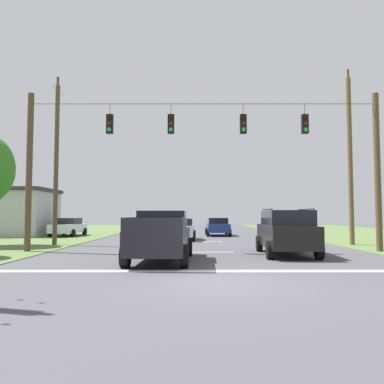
{
  "coord_description": "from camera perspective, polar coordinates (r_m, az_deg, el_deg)",
  "views": [
    {
      "loc": [
        -0.75,
        -9.87,
        1.79
      ],
      "look_at": [
        -0.78,
        12.25,
        3.14
      ],
      "focal_mm": 34.91,
      "sensor_mm": 36.0,
      "label": 1
    }
  ],
  "objects": [
    {
      "name": "distant_car_crossing_white",
      "position": [
        32.75,
        -18.29,
        -5.06
      ],
      "size": [
        2.15,
        4.37,
        1.52
      ],
      "color": "silver",
      "rests_on": "ground"
    },
    {
      "name": "utility_pole_mid_right",
      "position": [
        24.32,
        23.06,
        5.12
      ],
      "size": [
        0.28,
        1.59,
        10.61
      ],
      "color": "brown",
      "rests_on": "ground"
    },
    {
      "name": "suv_black",
      "position": [
        17.19,
        14.24,
        -5.82
      ],
      "size": [
        2.4,
        4.89,
        2.05
      ],
      "color": "black",
      "rests_on": "ground"
    },
    {
      "name": "distant_car_oncoming",
      "position": [
        32.27,
        4.0,
        -5.26
      ],
      "size": [
        2.05,
        4.31,
        1.52
      ],
      "color": "navy",
      "rests_on": "ground"
    },
    {
      "name": "ground_plane",
      "position": [
        10.06,
        4.47,
        -13.75
      ],
      "size": [
        120.0,
        120.0,
        0.0
      ],
      "primitive_type": "plane",
      "color": "#47474C"
    },
    {
      "name": "lane_dash_0",
      "position": [
        18.1,
        2.47,
        -9.16
      ],
      "size": [
        2.5,
        0.15,
        0.01
      ],
      "primitive_type": "cube",
      "rotation": [
        0.0,
        0.0,
        1.57
      ],
      "color": "white",
      "rests_on": "ground"
    },
    {
      "name": "distant_car_far_parked",
      "position": [
        26.62,
        -1.62,
        -5.64
      ],
      "size": [
        2.11,
        4.35,
        1.52
      ],
      "color": "silver",
      "rests_on": "ground"
    },
    {
      "name": "pickup_truck",
      "position": [
        14.68,
        -4.64,
        -6.7
      ],
      "size": [
        2.43,
        5.46,
        1.95
      ],
      "color": "black",
      "rests_on": "ground"
    },
    {
      "name": "overhead_signal_span",
      "position": [
        18.33,
        1.91,
        4.52
      ],
      "size": [
        17.37,
        0.31,
        7.8
      ],
      "color": "brown",
      "rests_on": "ground"
    },
    {
      "name": "stop_bar_stripe",
      "position": [
        12.15,
        3.69,
        -11.95
      ],
      "size": [
        14.4,
        0.45,
        0.01
      ],
      "primitive_type": "cube",
      "color": "white",
      "rests_on": "ground"
    },
    {
      "name": "utility_pole_near_left",
      "position": [
        23.62,
        -19.97,
        4.4
      ],
      "size": [
        0.27,
        1.56,
        10.07
      ],
      "color": "brown",
      "rests_on": "ground"
    },
    {
      "name": "lane_dash_1",
      "position": [
        25.11,
        1.79,
        -7.57
      ],
      "size": [
        2.5,
        0.15,
        0.01
      ],
      "primitive_type": "cube",
      "rotation": [
        0.0,
        0.0,
        1.57
      ],
      "color": "white",
      "rests_on": "ground"
    },
    {
      "name": "lane_dash_2",
      "position": [
        33.23,
        1.37,
        -6.57
      ],
      "size": [
        2.5,
        0.15,
        0.01
      ],
      "primitive_type": "cube",
      "rotation": [
        0.0,
        0.0,
        1.57
      ],
      "color": "white",
      "rests_on": "ground"
    }
  ]
}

